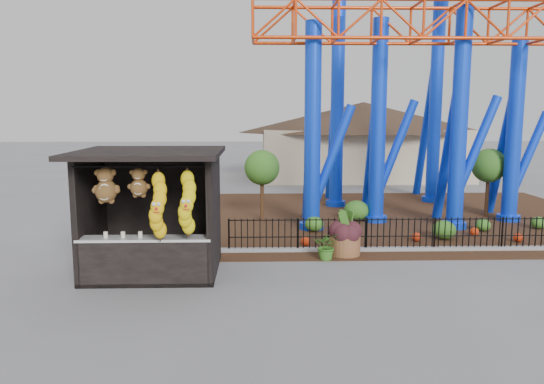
{
  "coord_description": "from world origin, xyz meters",
  "views": [
    {
      "loc": [
        -0.36,
        -11.96,
        4.06
      ],
      "look_at": [
        0.01,
        1.5,
        2.0
      ],
      "focal_mm": 35.0,
      "sensor_mm": 36.0,
      "label": 1
    }
  ],
  "objects_px": {
    "roller_coaster": "(404,47)",
    "potted_plant": "(327,246)",
    "terracotta_planter": "(345,245)",
    "prize_booth": "(151,215)"
  },
  "relations": [
    {
      "from": "roller_coaster",
      "to": "terracotta_planter",
      "type": "height_order",
      "value": "roller_coaster"
    },
    {
      "from": "prize_booth",
      "to": "terracotta_planter",
      "type": "relative_size",
      "value": 4.02
    },
    {
      "from": "roller_coaster",
      "to": "prize_booth",
      "type": "bearing_deg",
      "value": -137.87
    },
    {
      "from": "roller_coaster",
      "to": "potted_plant",
      "type": "distance_m",
      "value": 9.28
    },
    {
      "from": "terracotta_planter",
      "to": "prize_booth",
      "type": "bearing_deg",
      "value": -161.05
    },
    {
      "from": "terracotta_planter",
      "to": "potted_plant",
      "type": "bearing_deg",
      "value": -140.28
    },
    {
      "from": "roller_coaster",
      "to": "potted_plant",
      "type": "height_order",
      "value": "roller_coaster"
    },
    {
      "from": "roller_coaster",
      "to": "terracotta_planter",
      "type": "relative_size",
      "value": 12.64
    },
    {
      "from": "roller_coaster",
      "to": "terracotta_planter",
      "type": "bearing_deg",
      "value": -118.27
    },
    {
      "from": "roller_coaster",
      "to": "terracotta_planter",
      "type": "xyz_separation_m",
      "value": [
        -3.0,
        -5.58,
        -6.16
      ]
    }
  ]
}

